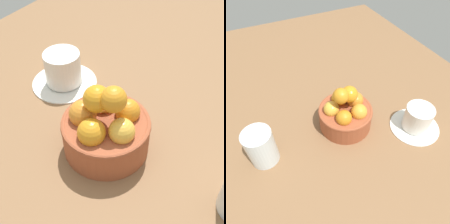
% 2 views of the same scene
% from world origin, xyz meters
% --- Properties ---
extents(ground_plane, '(1.59, 1.07, 0.04)m').
position_xyz_m(ground_plane, '(0.00, 0.00, -0.02)').
color(ground_plane, brown).
extents(terracotta_bowl, '(0.16, 0.16, 0.15)m').
position_xyz_m(terracotta_bowl, '(-0.00, 0.00, 0.05)').
color(terracotta_bowl, '#9E4C2D').
rests_on(terracotta_bowl, ground_plane).
extents(coffee_cup, '(0.15, 0.15, 0.08)m').
position_xyz_m(coffee_cup, '(0.10, 0.18, 0.03)').
color(coffee_cup, white).
rests_on(coffee_cup, ground_plane).
extents(water_glass, '(0.07, 0.07, 0.10)m').
position_xyz_m(water_glass, '(0.01, -0.25, 0.05)').
color(water_glass, silver).
rests_on(water_glass, ground_plane).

